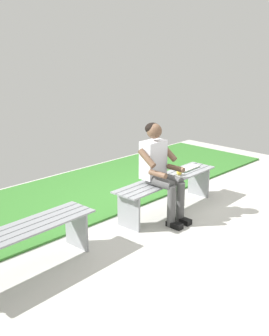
% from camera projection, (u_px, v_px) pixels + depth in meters
% --- Properties ---
extents(ground_plane, '(10.00, 7.00, 0.04)m').
position_uv_depth(ground_plane, '(169.00, 268.00, 4.21)').
color(ground_plane, beige).
extents(grass_strip, '(9.00, 2.03, 0.03)m').
position_uv_depth(grass_strip, '(43.00, 205.00, 5.79)').
color(grass_strip, '#387A2D').
rests_on(grass_strip, ground).
extents(bench_near, '(1.86, 0.49, 0.48)m').
position_uv_depth(bench_near, '(167.00, 186.00, 5.56)').
color(bench_near, gray).
rests_on(bench_near, ground).
extents(bench_far, '(1.74, 0.49, 0.48)m').
position_uv_depth(bench_far, '(19.00, 241.00, 3.99)').
color(bench_far, gray).
rests_on(bench_far, ground).
extents(person_seated, '(0.50, 0.69, 1.28)m').
position_uv_depth(person_seated, '(160.00, 168.00, 5.20)').
color(person_seated, silver).
rests_on(person_seated, ground).
extents(apple, '(0.08, 0.08, 0.08)m').
position_uv_depth(apple, '(179.00, 172.00, 5.64)').
color(apple, gold).
rests_on(apple, bench_near).
extents(book_open, '(0.42, 0.18, 0.02)m').
position_uv_depth(book_open, '(188.00, 168.00, 5.93)').
color(book_open, white).
rests_on(book_open, bench_near).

